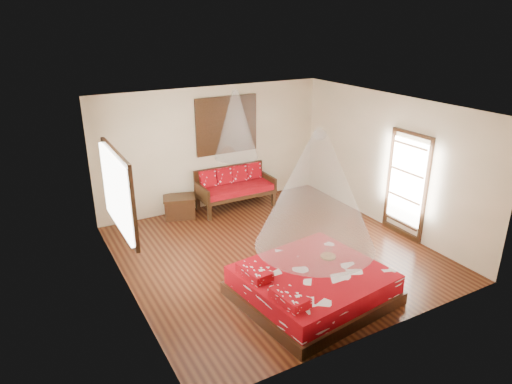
{
  "coord_description": "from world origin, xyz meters",
  "views": [
    {
      "loc": [
        -4.07,
        -6.6,
        4.25
      ],
      "look_at": [
        -0.19,
        0.37,
        1.15
      ],
      "focal_mm": 32.0,
      "sensor_mm": 36.0,
      "label": 1
    }
  ],
  "objects": [
    {
      "name": "mosquito_net_daybed",
      "position": [
        0.35,
        2.25,
        2.0
      ],
      "size": [
        0.98,
        0.98,
        1.5
      ],
      "primitive_type": "cone",
      "color": "silver",
      "rests_on": "ceiling"
    },
    {
      "name": "glazed_door",
      "position": [
        2.72,
        -0.6,
        1.07
      ],
      "size": [
        0.08,
        1.02,
        2.16
      ],
      "color": "black",
      "rests_on": "floor"
    },
    {
      "name": "bed",
      "position": [
        -0.28,
        -1.6,
        0.25
      ],
      "size": [
        2.43,
        2.25,
        0.65
      ],
      "rotation": [
        0.0,
        0.0,
        0.12
      ],
      "color": "black",
      "rests_on": "floor"
    },
    {
      "name": "shutter_panel",
      "position": [
        0.35,
        2.72,
        1.9
      ],
      "size": [
        1.52,
        0.06,
        1.32
      ],
      "color": "black",
      "rests_on": "wall_back"
    },
    {
      "name": "storage_chest",
      "position": [
        -0.99,
        2.45,
        0.25
      ],
      "size": [
        0.83,
        0.71,
        0.49
      ],
      "rotation": [
        0.0,
        0.0,
        -0.31
      ],
      "color": "black",
      "rests_on": "floor"
    },
    {
      "name": "daybed",
      "position": [
        0.35,
        2.38,
        0.52
      ],
      "size": [
        1.78,
        0.79,
        0.94
      ],
      "color": "black",
      "rests_on": "floor"
    },
    {
      "name": "wine_tray",
      "position": [
        0.21,
        -1.36,
        0.55
      ],
      "size": [
        0.25,
        0.25,
        0.2
      ],
      "rotation": [
        0.0,
        0.0,
        -0.01
      ],
      "color": "brown",
      "rests_on": "bed"
    },
    {
      "name": "window_left",
      "position": [
        -2.71,
        0.2,
        1.7
      ],
      "size": [
        0.1,
        1.74,
        1.34
      ],
      "color": "black",
      "rests_on": "wall_left"
    },
    {
      "name": "mosquito_net_main",
      "position": [
        -0.26,
        -1.6,
        1.85
      ],
      "size": [
        1.83,
        1.83,
        1.8
      ],
      "primitive_type": "cone",
      "color": "silver",
      "rests_on": "ceiling"
    },
    {
      "name": "room",
      "position": [
        0.0,
        0.0,
        1.4
      ],
      "size": [
        5.54,
        5.54,
        2.84
      ],
      "color": "black",
      "rests_on": "ground"
    }
  ]
}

